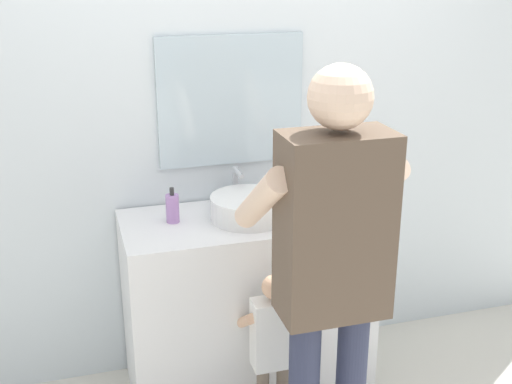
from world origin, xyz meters
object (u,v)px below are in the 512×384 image
object	(u,v)px
soap_bottle	(173,208)
adult_parent	(332,252)
toothbrush_cup	(311,201)
child_toddler	(273,342)

from	to	relation	value
soap_bottle	adult_parent	distance (m)	0.89
soap_bottle	adult_parent	world-z (taller)	adult_parent
toothbrush_cup	soap_bottle	xyz separation A→B (m)	(-0.65, 0.06, 0.02)
child_toddler	adult_parent	xyz separation A→B (m)	(0.12, -0.31, 0.55)
toothbrush_cup	soap_bottle	bearing A→B (deg)	174.99
toothbrush_cup	adult_parent	size ratio (longest dim) A/B	0.12
soap_bottle	adult_parent	bearing A→B (deg)	-58.90
soap_bottle	toothbrush_cup	bearing A→B (deg)	-5.01
soap_bottle	child_toddler	bearing A→B (deg)	-52.75
toothbrush_cup	child_toddler	bearing A→B (deg)	-128.91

